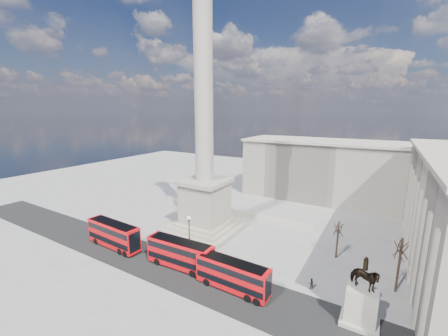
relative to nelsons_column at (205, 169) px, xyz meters
name	(u,v)px	position (x,y,z in m)	size (l,w,h in m)	color
ground	(191,238)	(0.00, -5.00, -12.92)	(180.00, 180.00, 0.00)	#9A9892
asphalt_road	(178,271)	(5.00, -15.00, -12.91)	(120.00, 9.00, 0.01)	black
nelsons_column	(205,169)	(0.00, 0.00, 0.00)	(14.00, 14.00, 49.85)	#A7A18B
balustrade_wall	(231,211)	(0.00, 11.00, -12.37)	(40.00, 0.60, 1.10)	#BCB19C
building_northeast	(337,171)	(20.00, 35.00, -4.59)	(51.00, 17.00, 16.60)	beige
red_bus_a	(114,234)	(-9.89, -14.97, -10.43)	(11.78, 3.21, 4.74)	red
red_bus_b	(180,254)	(4.90, -14.08, -10.50)	(11.47, 3.07, 4.62)	red
red_bus_c	(233,275)	(14.68, -14.71, -10.64)	(10.78, 2.74, 4.35)	red
victorian_lamp	(189,232)	(3.71, -10.23, -8.71)	(0.61, 0.61, 7.14)	black
equestrian_statue	(362,302)	(30.47, -12.72, -9.90)	(4.16, 3.12, 8.62)	#BCB19C
bare_tree_near	(401,248)	(34.21, -3.58, -6.36)	(1.90, 1.90, 8.32)	#332319
bare_tree_mid	(338,228)	(25.65, 1.78, -7.48)	(1.82, 1.82, 6.90)	#332319
bare_tree_far	(430,233)	(38.15, 4.82, -6.66)	(1.94, 1.94, 7.94)	#332319
pedestrian_walking	(237,271)	(13.67, -11.50, -12.08)	(0.61, 0.40, 1.68)	#2A2425
pedestrian_standing	(311,283)	(23.99, -8.86, -12.13)	(0.77, 0.60, 1.58)	#2A2425
pedestrian_crossing	(260,278)	(17.42, -11.41, -12.13)	(0.92, 0.38, 1.58)	#2A2425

